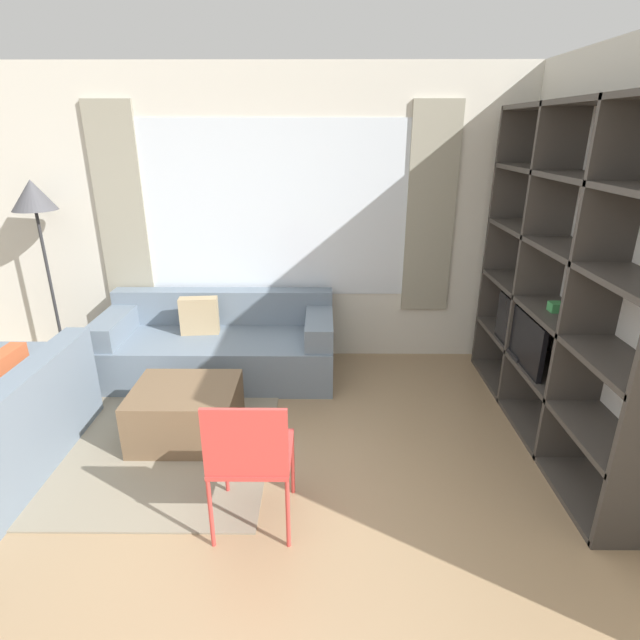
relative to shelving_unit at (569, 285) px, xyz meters
The scene contains 9 objects.
ground_plane 2.82m from the shelving_unit, 146.11° to the right, with size 16.00×16.00×0.00m, color #9E7F5B.
wall_back 2.55m from the shelving_unit, 147.07° to the left, with size 5.78×0.11×2.70m.
wall_right 0.27m from the shelving_unit, 12.56° to the right, with size 0.07×3.99×2.70m, color silver.
area_rug 3.30m from the shelving_unit, behind, with size 2.03×2.08×0.01m, color gray.
shelving_unit is the anchor object (origin of this frame).
couch_main 2.94m from the shelving_unit, 161.17° to the left, with size 2.08×0.87×0.74m.
ottoman 2.86m from the shelving_unit, behind, with size 0.75×0.63×0.41m.
floor_lamp 4.36m from the shelving_unit, 165.69° to the left, with size 0.37×0.37×1.76m.
folding_chair 2.42m from the shelving_unit, 153.35° to the right, with size 0.44×0.46×0.86m.
Camera 1 is at (0.45, -1.87, 2.16)m, focal length 28.00 mm.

